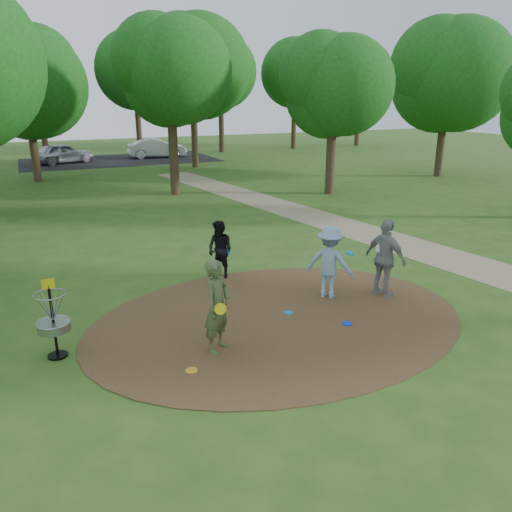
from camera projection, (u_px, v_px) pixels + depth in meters
name	position (u px, v px, depth m)	size (l,w,h in m)	color
ground	(279.00, 319.00, 10.86)	(100.00, 100.00, 0.00)	#2D5119
dirt_clearing	(279.00, 319.00, 10.86)	(8.40, 8.40, 0.02)	#47301C
footpath	(438.00, 255.00, 15.18)	(2.00, 40.00, 0.01)	#8C7A5B
parking_lot	(120.00, 160.00, 37.57)	(14.00, 8.00, 0.01)	black
player_observer_with_disc	(217.00, 306.00, 9.28)	(0.79, 0.76, 1.82)	#4D5A34
player_throwing_with_disc	(330.00, 262.00, 11.80)	(1.36, 1.29, 1.77)	#7C9FB9
player_walking_with_disc	(220.00, 250.00, 13.15)	(0.87, 0.94, 1.54)	black
player_waiting_with_disc	(385.00, 258.00, 11.86)	(0.72, 1.20, 1.91)	gray
disc_ground_cyan	(288.00, 313.00, 11.12)	(0.22, 0.22, 0.02)	#1877C1
disc_ground_blue	(347.00, 324.00, 10.59)	(0.22, 0.22, 0.02)	#0D2EE1
disc_ground_red	(222.00, 307.00, 11.44)	(0.22, 0.22, 0.02)	#B72B12
car_left	(63.00, 153.00, 35.50)	(1.70, 4.22, 1.44)	#B6B7BE
car_right	(157.00, 148.00, 38.74)	(1.54, 4.42, 1.46)	#B7B8BF
disc_ground_orange	(192.00, 370.00, 8.79)	(0.22, 0.22, 0.02)	orange
disc_golf_basket	(52.00, 313.00, 9.05)	(0.63, 0.63, 1.54)	black
tree_ring	(209.00, 77.00, 19.36)	(37.24, 45.53, 9.50)	#332316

